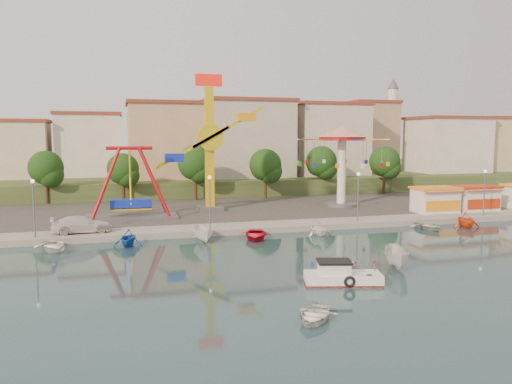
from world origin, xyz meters
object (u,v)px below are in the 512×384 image
object	(u,v)px
rowboat_a	(344,262)
van	(82,224)
skiff	(397,257)
kamikaze_tower	(213,147)
cabin_motorboat	(341,277)
wave_swinger	(342,148)
pirate_ship_ride	(130,184)

from	to	relation	value
rowboat_a	van	distance (m)	25.25
skiff	kamikaze_tower	bearing A→B (deg)	128.75
cabin_motorboat	skiff	size ratio (longest dim) A/B	1.28
wave_swinger	rowboat_a	distance (m)	29.67
wave_swinger	cabin_motorboat	size ratio (longest dim) A/B	2.19
wave_swinger	van	world-z (taller)	wave_swinger
kamikaze_tower	cabin_motorboat	distance (m)	31.85
wave_swinger	skiff	xyz separation A→B (m)	(-8.34, -27.50, -7.40)
rowboat_a	cabin_motorboat	bearing A→B (deg)	-123.38
wave_swinger	skiff	bearing A→B (deg)	-106.86
kamikaze_tower	skiff	distance (m)	30.27
kamikaze_tower	wave_swinger	distance (m)	16.77
skiff	wave_swinger	bearing A→B (deg)	95.20
pirate_ship_ride	van	world-z (taller)	pirate_ship_ride
wave_swinger	rowboat_a	xyz separation A→B (m)	(-11.88, -26.03, -7.88)
van	cabin_motorboat	bearing A→B (deg)	-144.22
rowboat_a	wave_swinger	bearing A→B (deg)	59.71
pirate_ship_ride	rowboat_a	world-z (taller)	pirate_ship_ride
kamikaze_tower	van	xyz separation A→B (m)	(-14.73, -10.74, -6.95)
cabin_motorboat	rowboat_a	distance (m)	4.67
pirate_ship_ride	cabin_motorboat	bearing A→B (deg)	-65.37
rowboat_a	van	size ratio (longest dim) A/B	0.56
pirate_ship_ride	wave_swinger	distance (m)	27.13
kamikaze_tower	van	distance (m)	19.51
van	rowboat_a	bearing A→B (deg)	-134.28
wave_swinger	skiff	distance (m)	29.68
kamikaze_tower	van	bearing A→B (deg)	-143.92
pirate_ship_ride	skiff	bearing A→B (deg)	-53.68
skiff	van	world-z (taller)	van
rowboat_a	pirate_ship_ride	bearing A→B (deg)	116.49
pirate_ship_ride	kamikaze_tower	world-z (taller)	kamikaze_tower
wave_swinger	pirate_ship_ride	bearing A→B (deg)	-174.74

